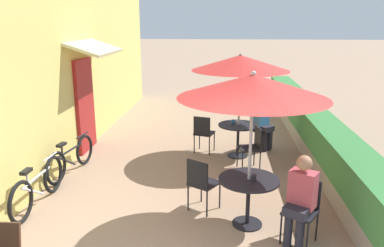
{
  "coord_description": "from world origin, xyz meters",
  "views": [
    {
      "loc": [
        0.71,
        -2.98,
        2.9
      ],
      "look_at": [
        0.15,
        3.92,
        1.0
      ],
      "focal_mm": 35.0,
      "sensor_mm": 36.0,
      "label": 1
    }
  ],
  "objects_px": {
    "cafe_chair_near_left": "(303,206)",
    "bicycle_leaning": "(38,186)",
    "seated_patron_near_left": "(301,197)",
    "coffee_cup_near": "(254,177)",
    "patio_umbrella_near": "(253,86)",
    "cafe_chair_mid_left": "(203,131)",
    "patio_table_near": "(248,190)",
    "seated_patron_mid_back": "(263,121)",
    "patio_table_mid": "(238,132)",
    "cafe_chair_near_right": "(201,181)",
    "cafe_chair_mid_right": "(253,145)",
    "coffee_cup_mid": "(233,122)",
    "bicycle_second": "(71,158)",
    "cafe_chair_mid_back": "(259,127)",
    "patio_umbrella_mid": "(240,63)"
  },
  "relations": [
    {
      "from": "cafe_chair_near_left",
      "to": "cafe_chair_near_right",
      "type": "relative_size",
      "value": 1.0
    },
    {
      "from": "patio_table_mid",
      "to": "cafe_chair_mid_right",
      "type": "relative_size",
      "value": 1.01
    },
    {
      "from": "patio_table_mid",
      "to": "bicycle_leaning",
      "type": "relative_size",
      "value": 0.52
    },
    {
      "from": "cafe_chair_near_left",
      "to": "cafe_chair_mid_left",
      "type": "height_order",
      "value": "same"
    },
    {
      "from": "patio_table_near",
      "to": "cafe_chair_mid_right",
      "type": "bearing_deg",
      "value": 84.12
    },
    {
      "from": "patio_table_near",
      "to": "seated_patron_near_left",
      "type": "height_order",
      "value": "seated_patron_near_left"
    },
    {
      "from": "coffee_cup_near",
      "to": "cafe_chair_mid_back",
      "type": "relative_size",
      "value": 0.1
    },
    {
      "from": "patio_umbrella_near",
      "to": "coffee_cup_near",
      "type": "xyz_separation_m",
      "value": [
        0.06,
        -0.04,
        -1.29
      ]
    },
    {
      "from": "patio_table_near",
      "to": "seated_patron_near_left",
      "type": "distance_m",
      "value": 0.79
    },
    {
      "from": "cafe_chair_near_right",
      "to": "bicycle_second",
      "type": "relative_size",
      "value": 0.52
    },
    {
      "from": "patio_table_near",
      "to": "seated_patron_near_left",
      "type": "bearing_deg",
      "value": -34.64
    },
    {
      "from": "seated_patron_near_left",
      "to": "patio_umbrella_mid",
      "type": "distance_m",
      "value": 3.68
    },
    {
      "from": "cafe_chair_near_left",
      "to": "seated_patron_near_left",
      "type": "bearing_deg",
      "value": 90.0
    },
    {
      "from": "seated_patron_near_left",
      "to": "coffee_cup_mid",
      "type": "height_order",
      "value": "seated_patron_near_left"
    },
    {
      "from": "patio_umbrella_near",
      "to": "patio_umbrella_mid",
      "type": "height_order",
      "value": "same"
    },
    {
      "from": "cafe_chair_mid_right",
      "to": "cafe_chair_near_left",
      "type": "bearing_deg",
      "value": 176.64
    },
    {
      "from": "patio_table_mid",
      "to": "bicycle_leaning",
      "type": "bearing_deg",
      "value": -141.71
    },
    {
      "from": "patio_umbrella_near",
      "to": "coffee_cup_near",
      "type": "relative_size",
      "value": 25.2
    },
    {
      "from": "cafe_chair_mid_right",
      "to": "cafe_chair_mid_left",
      "type": "bearing_deg",
      "value": 35.61
    },
    {
      "from": "patio_umbrella_near",
      "to": "patio_table_mid",
      "type": "relative_size",
      "value": 2.59
    },
    {
      "from": "coffee_cup_near",
      "to": "bicycle_second",
      "type": "bearing_deg",
      "value": 153.46
    },
    {
      "from": "seated_patron_near_left",
      "to": "coffee_cup_near",
      "type": "height_order",
      "value": "seated_patron_near_left"
    },
    {
      "from": "coffee_cup_near",
      "to": "bicycle_second",
      "type": "distance_m",
      "value": 3.81
    },
    {
      "from": "patio_table_near",
      "to": "bicycle_second",
      "type": "relative_size",
      "value": 0.53
    },
    {
      "from": "patio_umbrella_near",
      "to": "patio_table_mid",
      "type": "height_order",
      "value": "patio_umbrella_near"
    },
    {
      "from": "patio_umbrella_near",
      "to": "cafe_chair_mid_left",
      "type": "xyz_separation_m",
      "value": [
        -0.81,
        3.04,
        -1.54
      ]
    },
    {
      "from": "cafe_chair_near_left",
      "to": "bicycle_leaning",
      "type": "height_order",
      "value": "cafe_chair_near_left"
    },
    {
      "from": "patio_table_near",
      "to": "coffee_cup_mid",
      "type": "bearing_deg",
      "value": 92.99
    },
    {
      "from": "patio_umbrella_near",
      "to": "cafe_chair_mid_back",
      "type": "height_order",
      "value": "patio_umbrella_near"
    },
    {
      "from": "seated_patron_near_left",
      "to": "cafe_chair_mid_left",
      "type": "bearing_deg",
      "value": -35.37
    },
    {
      "from": "patio_table_near",
      "to": "cafe_chair_mid_left",
      "type": "bearing_deg",
      "value": 104.91
    },
    {
      "from": "patio_umbrella_mid",
      "to": "coffee_cup_mid",
      "type": "height_order",
      "value": "patio_umbrella_mid"
    },
    {
      "from": "coffee_cup_near",
      "to": "bicycle_second",
      "type": "xyz_separation_m",
      "value": [
        -3.39,
        1.69,
        -0.44
      ]
    },
    {
      "from": "patio_table_mid",
      "to": "cafe_chair_mid_left",
      "type": "xyz_separation_m",
      "value": [
        -0.77,
        0.14,
        -0.04
      ]
    },
    {
      "from": "patio_table_near",
      "to": "cafe_chair_near_right",
      "type": "bearing_deg",
      "value": 153.58
    },
    {
      "from": "patio_table_near",
      "to": "cafe_chair_mid_back",
      "type": "distance_m",
      "value": 3.53
    },
    {
      "from": "cafe_chair_mid_left",
      "to": "coffee_cup_mid",
      "type": "distance_m",
      "value": 0.7
    },
    {
      "from": "patio_table_near",
      "to": "seated_patron_mid_back",
      "type": "xyz_separation_m",
      "value": [
        0.54,
        3.42,
        0.13
      ]
    },
    {
      "from": "cafe_chair_near_left",
      "to": "cafe_chair_near_right",
      "type": "bearing_deg",
      "value": 5.61
    },
    {
      "from": "seated_patron_near_left",
      "to": "cafe_chair_mid_back",
      "type": "relative_size",
      "value": 1.44
    },
    {
      "from": "coffee_cup_near",
      "to": "bicycle_leaning",
      "type": "relative_size",
      "value": 0.05
    },
    {
      "from": "cafe_chair_near_right",
      "to": "cafe_chair_mid_right",
      "type": "distance_m",
      "value": 2.04
    },
    {
      "from": "bicycle_second",
      "to": "patio_table_near",
      "type": "bearing_deg",
      "value": -18.17
    },
    {
      "from": "seated_patron_mid_back",
      "to": "bicycle_second",
      "type": "xyz_separation_m",
      "value": [
        -3.86,
        -1.77,
        -0.36
      ]
    },
    {
      "from": "cafe_chair_mid_back",
      "to": "bicycle_second",
      "type": "xyz_separation_m",
      "value": [
        -3.79,
        -1.85,
        -0.19
      ]
    },
    {
      "from": "seated_patron_near_left",
      "to": "cafe_chair_mid_left",
      "type": "relative_size",
      "value": 1.44
    },
    {
      "from": "patio_table_near",
      "to": "patio_umbrella_mid",
      "type": "bearing_deg",
      "value": 90.8
    },
    {
      "from": "patio_umbrella_near",
      "to": "seated_patron_mid_back",
      "type": "relative_size",
      "value": 1.81
    },
    {
      "from": "patio_umbrella_near",
      "to": "cafe_chair_mid_right",
      "type": "height_order",
      "value": "patio_umbrella_near"
    },
    {
      "from": "patio_table_mid",
      "to": "cafe_chair_near_right",
      "type": "bearing_deg",
      "value": -104.48
    }
  ]
}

